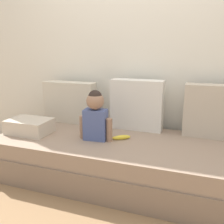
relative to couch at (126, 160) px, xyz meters
The scene contains 9 objects.
ground_plane 0.19m from the couch, ahead, with size 12.00×12.00×0.00m, color #93704C.
back_wall 1.26m from the couch, 90.00° to the left, with size 5.62×0.10×2.59m, color silver.
couch is the anchor object (origin of this frame).
throw_pillow_left 0.93m from the couch, 154.28° to the left, with size 0.57×0.16×0.44m, color beige.
throw_pillow_center 0.57m from the couch, 90.00° to the left, with size 0.52×0.16×0.50m, color silver.
throw_pillow_right 0.94m from the couch, 25.72° to the left, with size 0.60×0.16×0.48m, color #C1B29E.
toddler 0.50m from the couch, 167.24° to the right, with size 0.31×0.15×0.45m.
banana 0.22m from the couch, 167.52° to the left, with size 0.17×0.04×0.04m, color yellow.
folded_blanket 0.97m from the couch, behind, with size 0.40×0.28×0.14m, color beige.
Camera 1 is at (0.59, -2.01, 1.18)m, focal length 40.30 mm.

